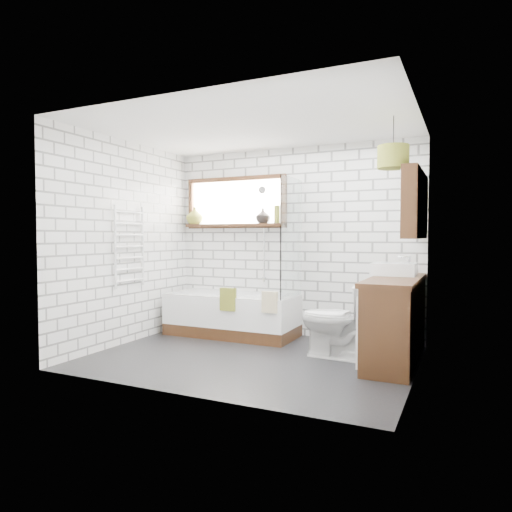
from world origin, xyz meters
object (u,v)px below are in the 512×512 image
at_px(pendant, 393,157).
at_px(toilet, 338,320).
at_px(vanity, 395,320).
at_px(bathtub, 232,314).
at_px(basin, 394,269).

bearing_deg(pendant, toilet, 161.97).
xyz_separation_m(vanity, toilet, (-0.59, -0.12, -0.03)).
relative_size(bathtub, toilet, 2.06).
bearing_deg(toilet, bathtub, -104.09).
height_order(vanity, basin, basin).
xyz_separation_m(bathtub, basin, (2.11, -0.11, 0.68)).
distance_m(vanity, pendant, 1.68).
height_order(bathtub, vanity, vanity).
distance_m(toilet, pendant, 1.79).
distance_m(bathtub, vanity, 2.21).
bearing_deg(vanity, bathtub, 169.37).
bearing_deg(basin, pendant, -84.28).
bearing_deg(vanity, toilet, -168.89).
bearing_deg(pendant, bathtub, 161.77).
bearing_deg(pendant, vanity, 90.09).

